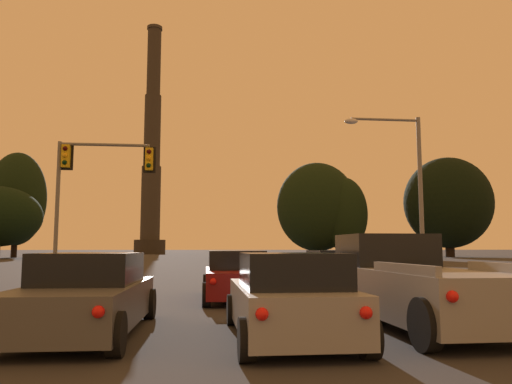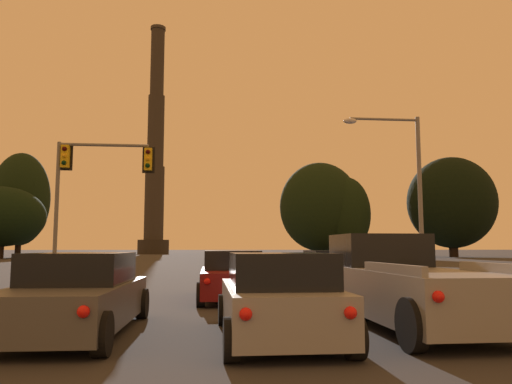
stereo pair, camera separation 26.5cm
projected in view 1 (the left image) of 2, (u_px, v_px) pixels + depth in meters
name	position (u px, v px, depth m)	size (l,w,h in m)	color
hatchback_center_lane_second	(289.00, 299.00, 8.29)	(1.92, 4.11, 1.44)	gray
sedan_left_lane_second	(87.00, 296.00, 8.85)	(2.07, 4.74, 1.43)	#4C4F54
sedan_center_lane_front	(236.00, 276.00, 14.80)	(2.02, 4.72, 1.43)	maroon
sedan_right_lane_front	(339.00, 274.00, 16.06)	(2.07, 4.74, 1.43)	gray
pickup_truck_right_lane_second	(413.00, 284.00, 9.94)	(2.25, 5.53, 1.82)	gray
traffic_light_overhead_left	(90.00, 175.00, 22.89)	(4.54, 0.50, 6.36)	slate
street_lamp	(407.00, 177.00, 23.26)	(3.69, 0.36, 7.65)	slate
smokestack	(152.00, 162.00, 113.94)	(6.97, 6.97, 53.22)	#2B2722
treeline_center_right	(17.00, 199.00, 75.09)	(8.56, 7.70, 15.86)	black
treeline_far_left	(344.00, 214.00, 77.32)	(7.39, 6.65, 12.40)	black
treeline_far_right	(317.00, 207.00, 79.47)	(12.80, 11.52, 15.02)	black
treeline_center_left	(448.00, 203.00, 78.59)	(13.78, 12.40, 15.70)	black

